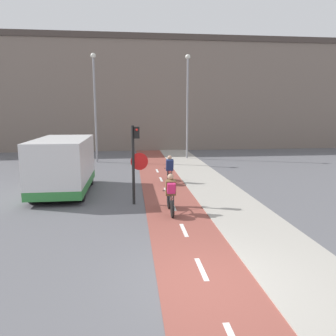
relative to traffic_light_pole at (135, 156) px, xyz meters
The scene contains 10 objects.
ground_plane 6.53m from the traffic_light_pole, 77.09° to the right, with size 120.00×120.00×0.00m, color #5B5B60.
bike_lane 6.52m from the traffic_light_pole, 77.07° to the right, with size 2.13×60.00×0.02m.
sidewalk_strip 7.35m from the traffic_light_pole, 58.98° to the right, with size 2.40×60.00×0.05m.
building_row_background 19.89m from the traffic_light_pole, 85.93° to the left, with size 60.00×5.20×10.15m.
traffic_light_pole is the anchor object (origin of this frame).
street_lamp_far 11.46m from the traffic_light_pole, 103.20° to the left, with size 0.36×0.36×7.41m.
street_lamp_sidewalk 12.77m from the traffic_light_pole, 71.02° to the left, with size 0.36×0.36×7.60m.
cyclist_near 2.17m from the traffic_light_pole, 48.16° to the right, with size 0.46×1.66×1.44m.
cyclist_far 4.19m from the traffic_light_pole, 63.96° to the left, with size 0.46×1.63×1.41m.
van 3.89m from the traffic_light_pole, 145.33° to the left, with size 2.19×4.69×2.41m.
Camera 1 is at (-1.57, -6.39, 3.64)m, focal length 35.00 mm.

